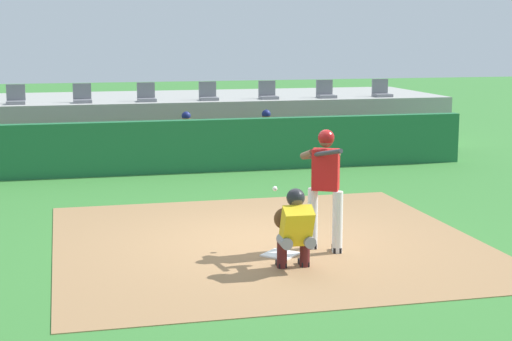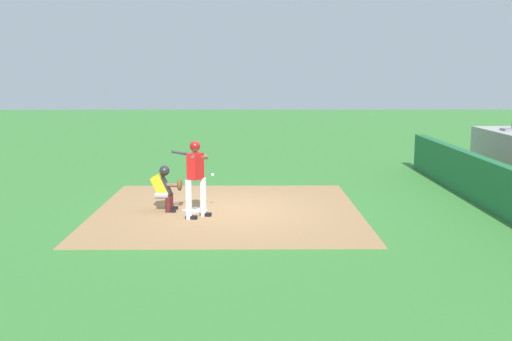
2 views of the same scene
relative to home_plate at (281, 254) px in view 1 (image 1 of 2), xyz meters
The scene contains 17 objects.
ground_plane 0.80m from the home_plate, 90.00° to the left, with size 80.00×80.00×0.00m, color #387A33.
dirt_infield 0.80m from the home_plate, 90.00° to the left, with size 6.40×6.40×0.01m, color #9E754C.
home_plate is the anchor object (origin of this frame).
batter_at_plate 1.23m from the home_plate, ahead, with size 0.57×0.89×1.80m.
catcher_crouched 0.92m from the home_plate, 89.84° to the right, with size 0.49×1.53×1.13m.
dugout_wall 7.32m from the home_plate, 90.00° to the left, with size 13.00×0.30×1.20m, color #1E6638.
dugout_bench 8.30m from the home_plate, 90.00° to the left, with size 11.80×0.44×0.45m, color olive.
dugout_player_0 8.17m from the home_plate, 90.54° to the left, with size 0.49×0.70×1.30m.
dugout_player_1 8.39m from the home_plate, 76.87° to the left, with size 0.49×0.70×1.30m.
stands_platform 11.72m from the home_plate, 90.00° to the left, with size 15.00×4.40×1.40m, color #9E9E99.
stadium_seat_1 11.06m from the home_plate, 111.76° to the left, with size 0.46×0.46×0.48m.
stadium_seat_2 10.58m from the home_plate, 103.47° to the left, with size 0.46×0.46×0.48m.
stadium_seat_3 10.32m from the home_plate, 94.56° to the left, with size 0.46×0.46×0.48m.
stadium_seat_4 10.32m from the home_plate, 85.44° to the left, with size 0.46×0.46×0.48m.
stadium_seat_5 10.58m from the home_plate, 76.53° to the left, with size 0.46×0.46×0.48m.
stadium_seat_6 11.06m from the home_plate, 68.24° to the left, with size 0.46×0.46×0.48m.
stadium_seat_7 11.76m from the home_plate, 60.81° to the left, with size 0.46×0.46×0.48m.
Camera 1 is at (-3.02, -11.73, 3.21)m, focal length 57.05 mm.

